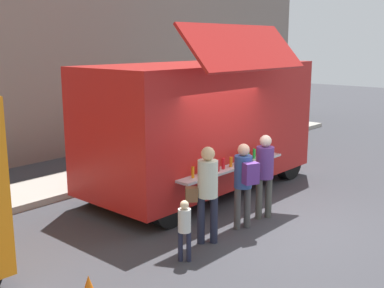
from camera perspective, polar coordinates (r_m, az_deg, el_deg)
ground_plane at (r=9.73m, az=8.43°, el=-9.01°), size 60.00×60.00×0.00m
food_truck_main at (r=11.20m, az=1.25°, el=2.58°), size 5.86×3.28×3.82m
trash_bin at (r=16.12m, az=4.58°, el=1.16°), size 0.60×0.60×0.88m
customer_front_ordering at (r=9.57m, az=8.55°, el=-3.02°), size 0.54×0.40×1.70m
customer_mid_with_backpack at (r=8.98m, az=6.21°, el=-3.99°), size 0.43×0.54×1.64m
customer_rear_waiting at (r=8.30m, az=1.77°, el=-5.11°), size 0.50×0.49×1.73m
child_near_queue at (r=7.75m, az=-0.90°, el=-9.62°), size 0.21×0.21×1.03m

